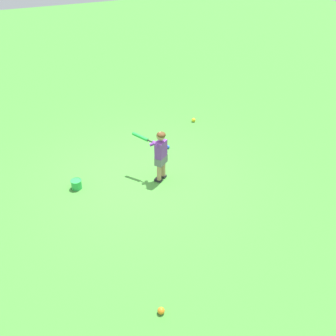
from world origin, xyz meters
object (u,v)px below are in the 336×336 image
at_px(play_ball_far_right, 168,147).
at_px(play_ball_midfield, 194,120).
at_px(toy_bucket, 76,184).
at_px(child_batter, 160,151).
at_px(play_ball_far_left, 161,311).

bearing_deg(play_ball_far_right, play_ball_midfield, -142.92).
bearing_deg(play_ball_midfield, toy_bucket, 22.89).
distance_m(play_ball_midfield, toy_bucket, 3.82).
height_order(play_ball_far_right, toy_bucket, toy_bucket).
xyz_separation_m(play_ball_midfield, toy_bucket, (3.52, 1.48, 0.05)).
relative_size(play_ball_far_right, toy_bucket, 0.38).
xyz_separation_m(child_batter, play_ball_far_right, (-0.70, -1.01, -0.61)).
bearing_deg(toy_bucket, child_batter, 164.00).
bearing_deg(play_ball_far_left, toy_bucket, -85.85).
relative_size(child_batter, toy_bucket, 5.00).
bearing_deg(play_ball_far_right, play_ball_far_left, 61.73).
bearing_deg(play_ball_far_right, toy_bucket, 13.67).
bearing_deg(child_batter, play_ball_midfield, -134.80).
distance_m(play_ball_far_right, play_ball_far_left, 4.33).
distance_m(child_batter, toy_bucket, 1.74).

